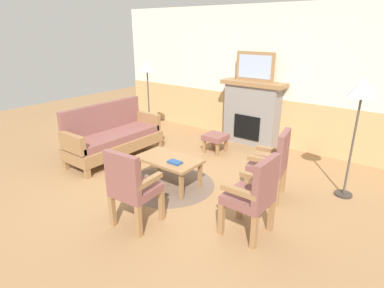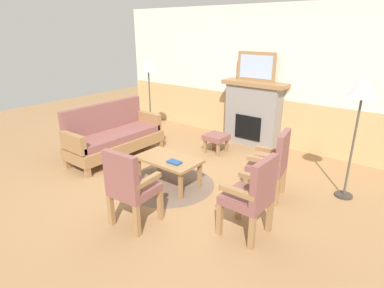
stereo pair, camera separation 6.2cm
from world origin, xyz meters
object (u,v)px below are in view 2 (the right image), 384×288
object	(u,v)px
coffee_table	(168,161)
armchair_by_window_left	(252,194)
couch	(114,136)
armchair_front_left	(130,185)
book_on_table	(174,162)
armchair_near_fireplace	(272,162)
floor_lamp_by_chairs	(362,96)
framed_picture	(256,67)
floor_lamp_by_couch	(148,70)
footstool	(216,138)
fireplace	(253,113)

from	to	relation	value
coffee_table	armchair_by_window_left	world-z (taller)	armchair_by_window_left
couch	armchair_front_left	size ratio (longest dim) A/B	1.84
book_on_table	armchair_near_fireplace	world-z (taller)	armchair_near_fireplace
book_on_table	floor_lamp_by_chairs	bearing A→B (deg)	34.18
framed_picture	floor_lamp_by_couch	xyz separation A→B (m)	(-1.91, -1.02, -0.11)
couch	book_on_table	size ratio (longest dim) A/B	8.94
armchair_by_window_left	armchair_front_left	xyz separation A→B (m)	(-1.22, -0.71, 0.00)
couch	floor_lamp_by_couch	xyz separation A→B (m)	(-0.29, 1.23, 1.05)
framed_picture	coffee_table	distance (m)	2.73
footstool	armchair_front_left	xyz separation A→B (m)	(0.55, -2.61, 0.25)
fireplace	couch	xyz separation A→B (m)	(-1.63, -2.24, -0.26)
armchair_by_window_left	armchair_front_left	distance (m)	1.41
fireplace	armchair_front_left	distance (m)	3.53
armchair_near_fireplace	floor_lamp_by_chairs	xyz separation A→B (m)	(0.84, 0.66, 0.91)
coffee_table	armchair_near_fireplace	distance (m)	1.50
fireplace	couch	world-z (taller)	fireplace
armchair_by_window_left	floor_lamp_by_chairs	xyz separation A→B (m)	(0.63, 1.63, 0.91)
book_on_table	armchair_front_left	xyz separation A→B (m)	(0.16, -0.97, 0.08)
fireplace	floor_lamp_by_couch	xyz separation A→B (m)	(-1.91, -1.02, 0.80)
armchair_front_left	floor_lamp_by_couch	world-z (taller)	floor_lamp_by_couch
book_on_table	floor_lamp_by_couch	bearing A→B (deg)	142.98
book_on_table	fireplace	bearing A→B (deg)	92.46
framed_picture	armchair_by_window_left	size ratio (longest dim) A/B	0.82
coffee_table	book_on_table	xyz separation A→B (m)	(0.19, -0.08, 0.07)
coffee_table	armchair_front_left	bearing A→B (deg)	-71.37
armchair_near_fireplace	framed_picture	bearing A→B (deg)	124.78
couch	floor_lamp_by_chairs	xyz separation A→B (m)	(3.75, 1.06, 1.05)
coffee_table	floor_lamp_by_chairs	size ratio (longest dim) A/B	0.57
framed_picture	floor_lamp_by_couch	bearing A→B (deg)	-151.98
coffee_table	floor_lamp_by_chairs	xyz separation A→B (m)	(2.20, 1.28, 1.06)
fireplace	book_on_table	bearing A→B (deg)	-87.54
coffee_table	armchair_by_window_left	distance (m)	1.62
armchair_front_left	floor_lamp_by_couch	size ratio (longest dim) A/B	0.58
book_on_table	armchair_near_fireplace	bearing A→B (deg)	30.95
fireplace	framed_picture	world-z (taller)	framed_picture
fireplace	framed_picture	bearing A→B (deg)	90.00
fireplace	armchair_near_fireplace	size ratio (longest dim) A/B	1.33
fireplace	footstool	xyz separation A→B (m)	(-0.28, -0.90, -0.37)
armchair_near_fireplace	armchair_front_left	xyz separation A→B (m)	(-1.01, -1.67, 0.00)
book_on_table	armchair_near_fireplace	size ratio (longest dim) A/B	0.21
coffee_table	armchair_front_left	world-z (taller)	armchair_front_left
fireplace	coffee_table	distance (m)	2.48
armchair_front_left	fireplace	bearing A→B (deg)	94.42
armchair_near_fireplace	floor_lamp_by_couch	size ratio (longest dim) A/B	0.58
footstool	armchair_front_left	size ratio (longest dim) A/B	0.41
framed_picture	footstool	bearing A→B (deg)	-107.02
couch	floor_lamp_by_chairs	size ratio (longest dim) A/B	1.07
armchair_near_fireplace	couch	bearing A→B (deg)	-172.12
fireplace	floor_lamp_by_chairs	size ratio (longest dim) A/B	0.77
book_on_table	floor_lamp_by_chairs	size ratio (longest dim) A/B	0.12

